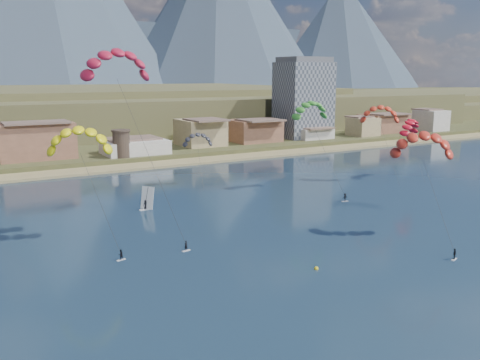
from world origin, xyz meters
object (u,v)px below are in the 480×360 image
Objects in this scene: kitesurfer_orange at (423,141)px; windsurfer at (146,202)px; kitesurfer_yellow at (79,136)px; apartment_tower at (303,98)px; kitesurfer_green at (311,108)px; kitesurfer_red at (116,60)px; watchtower at (121,143)px; buoy at (316,269)px.

kitesurfer_orange is 54.73m from windsurfer.
windsurfer is (15.66, 13.66, -15.97)m from kitesurfer_yellow.
kitesurfer_orange is (-57.20, -109.62, -1.48)m from apartment_tower.
kitesurfer_green reaches higher than kitesurfer_yellow.
kitesurfer_red is 6.97× the size of windsurfer.
kitesurfer_orange is at bearing -76.59° from watchtower.
kitesurfer_red is 1.59× the size of kitesurfer_orange.
watchtower is 78.75m from kitesurfer_red.
kitesurfer_orange is at bearing -117.56° from apartment_tower.
apartment_tower is 0.97× the size of kitesurfer_red.
kitesurfer_red is 33.39m from windsurfer.
windsurfer is at bearing 41.10° from kitesurfer_yellow.
apartment_tower is 117.50m from windsurfer.
watchtower is (-80.00, -14.00, -11.45)m from apartment_tower.
kitesurfer_yellow is at bearing 130.16° from buoy.
kitesurfer_yellow is 0.91× the size of kitesurfer_green.
kitesurfer_green is 5.00× the size of windsurfer.
windsurfer is at bearing -102.50° from watchtower.
kitesurfer_yellow is 4.55× the size of windsurfer.
kitesurfer_red reaches higher than kitesurfer_yellow.
kitesurfer_red is (-22.07, -71.94, 23.20)m from watchtower.
kitesurfer_yellow is 26.21m from windsurfer.
kitesurfer_orange is 38.86m from kitesurfer_green.
kitesurfer_red is at bearing -163.88° from kitesurfer_green.
kitesurfer_yellow reaches higher than kitesurfer_orange.
kitesurfer_yellow is at bearing -138.90° from windsurfer.
apartment_tower is at bearing 54.19° from kitesurfer_green.
kitesurfer_red is 45.09m from buoy.
kitesurfer_red is 13.66m from kitesurfer_yellow.
windsurfer is at bearing 102.45° from buoy.
apartment_tower reaches higher than kitesurfer_red.
kitesurfer_red is 52.43m from kitesurfer_orange.
apartment_tower reaches higher than kitesurfer_green.
kitesurfer_green is (56.73, 12.89, 2.00)m from kitesurfer_yellow.
apartment_tower is 133.95m from kitesurfer_red.
apartment_tower is 142.21m from buoy.
windsurfer is (-35.34, 39.07, -14.83)m from kitesurfer_orange.
kitesurfer_yellow is at bearing -111.88° from watchtower.
kitesurfer_yellow is at bearing -142.10° from apartment_tower.
kitesurfer_orange reaches higher than buoy.
windsurfer is 7.46× the size of buoy.
buoy is (19.17, -28.25, -29.46)m from kitesurfer_red.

